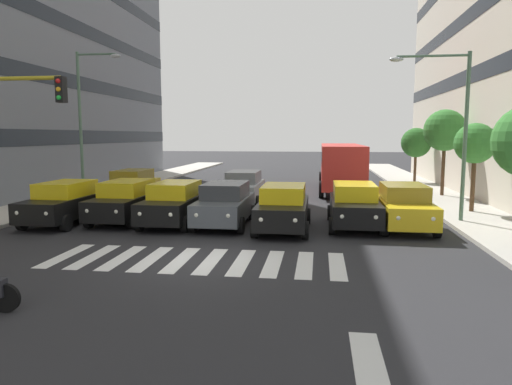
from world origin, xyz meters
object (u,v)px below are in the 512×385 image
at_px(car_0, 404,206).
at_px(street_lamp_left, 452,117).
at_px(car_1, 354,205).
at_px(street_lamp_right, 86,112).
at_px(car_5, 126,201).
at_px(car_3, 225,204).
at_px(street_tree_1, 475,144).
at_px(car_row2_1, 243,187).
at_px(car_row2_0, 132,185).
at_px(street_tree_3, 416,143).
at_px(car_2, 283,207).
at_px(car_6, 65,202).
at_px(bus_behind_traffic, 341,162).
at_px(car_4, 174,203).
at_px(street_tree_2, 445,131).

height_order(car_0, street_lamp_left, street_lamp_left).
xyz_separation_m(car_1, street_lamp_right, (13.84, -5.23, 3.96)).
height_order(car_5, street_lamp_left, street_lamp_left).
xyz_separation_m(car_3, street_tree_1, (-10.68, -4.14, 2.34)).
distance_m(car_3, car_row2_1, 6.07).
bearing_deg(car_row2_0, car_0, 156.74).
bearing_deg(street_lamp_right, street_tree_3, -148.11).
height_order(car_0, car_2, same).
distance_m(car_5, car_row2_0, 6.26).
height_order(car_3, car_6, same).
height_order(car_1, bus_behind_traffic, bus_behind_traffic).
bearing_deg(car_4, street_tree_1, -161.89).
distance_m(car_6, car_row2_0, 6.61).
xyz_separation_m(car_5, car_6, (2.32, 0.75, 0.00)).
height_order(street_tree_1, street_tree_3, street_tree_1).
xyz_separation_m(street_lamp_left, street_lamp_right, (17.68, -3.98, 0.51)).
distance_m(car_5, street_tree_2, 18.16).
xyz_separation_m(car_3, bus_behind_traffic, (-5.11, -12.53, 0.97)).
bearing_deg(street_lamp_left, car_5, 5.84).
xyz_separation_m(car_2, street_tree_2, (-8.43, -10.48, 2.99)).
bearing_deg(street_tree_2, car_3, 42.50).
bearing_deg(car_2, car_5, -7.44).
bearing_deg(car_row2_0, street_tree_3, -146.11).
relative_size(car_0, car_6, 1.00).
relative_size(bus_behind_traffic, street_tree_1, 2.61).
height_order(car_0, street_tree_1, street_tree_1).
bearing_deg(bus_behind_traffic, car_2, 78.24).
relative_size(car_6, street_lamp_left, 0.66).
height_order(car_1, car_row2_0, same).
bearing_deg(car_0, bus_behind_traffic, -81.17).
relative_size(car_row2_0, street_lamp_left, 0.66).
height_order(bus_behind_traffic, street_lamp_right, street_lamp_right).
distance_m(car_4, car_row2_0, 7.61).
relative_size(street_tree_1, street_tree_3, 1.00).
height_order(car_row2_1, street_tree_1, street_tree_1).
height_order(car_5, car_6, same).
bearing_deg(car_row2_0, car_5, 110.68).
xyz_separation_m(car_0, street_tree_3, (-3.82, -17.44, 2.17)).
height_order(car_3, street_tree_1, street_tree_1).
height_order(car_0, car_5, same).
height_order(car_0, street_lamp_right, street_lamp_right).
height_order(car_0, street_tree_3, street_tree_3).
distance_m(car_4, street_lamp_left, 11.70).
relative_size(car_4, street_lamp_right, 0.57).
height_order(car_3, street_lamp_right, street_lamp_right).
distance_m(car_row2_1, street_lamp_left, 10.78).
distance_m(car_1, car_4, 7.21).
bearing_deg(car_row2_0, street_lamp_left, 163.76).
height_order(car_row2_0, car_row2_1, same).
bearing_deg(street_lamp_left, street_tree_1, -124.74).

